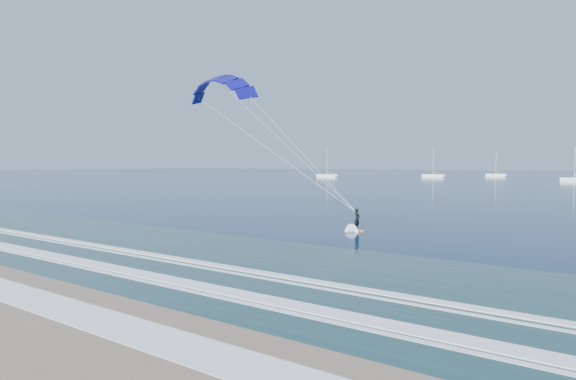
# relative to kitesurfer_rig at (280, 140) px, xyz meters

# --- Properties ---
(kitesurfer_rig) EXTENTS (18.93, 6.05, 15.32)m
(kitesurfer_rig) POSITION_rel_kitesurfer_rig_xyz_m (0.00, 0.00, 0.00)
(kitesurfer_rig) COLOR orange
(kitesurfer_rig) RESTS_ON ground
(sailboat_0) EXTENTS (9.72, 2.40, 13.08)m
(sailboat_0) POSITION_rel_kitesurfer_rig_xyz_m (-93.07, 153.29, -7.27)
(sailboat_0) COLOR white
(sailboat_0) RESTS_ON ground
(sailboat_1) EXTENTS (9.40, 2.40, 12.81)m
(sailboat_1) POSITION_rel_kitesurfer_rig_xyz_m (-54.55, 178.00, -7.27)
(sailboat_1) COLOR white
(sailboat_1) RESTS_ON ground
(sailboat_2) EXTENTS (8.45, 2.40, 11.43)m
(sailboat_2) POSITION_rel_kitesurfer_rig_xyz_m (-35.93, 205.54, -7.28)
(sailboat_2) COLOR white
(sailboat_2) RESTS_ON ground
(sailboat_3) EXTENTS (8.17, 2.40, 11.41)m
(sailboat_3) POSITION_rel_kitesurfer_rig_xyz_m (2.44, 154.95, -7.28)
(sailboat_3) COLOR white
(sailboat_3) RESTS_ON ground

